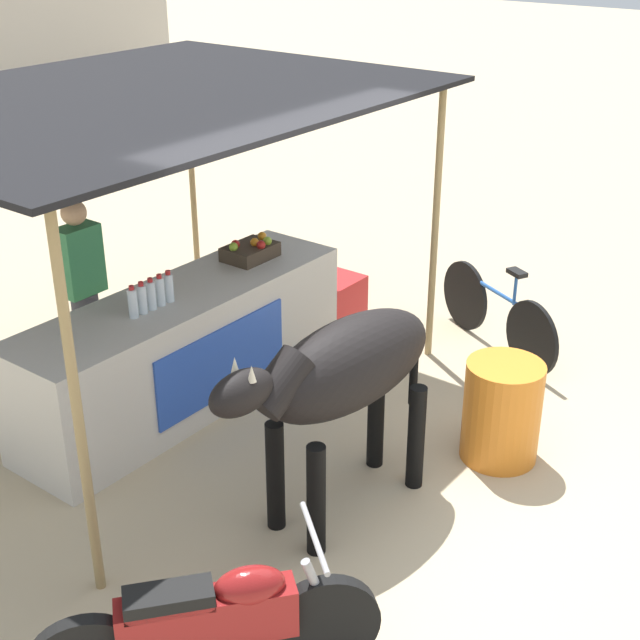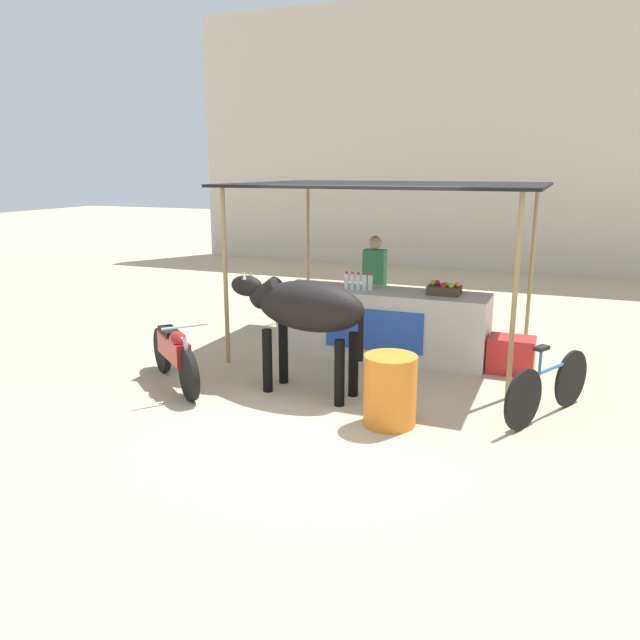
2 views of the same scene
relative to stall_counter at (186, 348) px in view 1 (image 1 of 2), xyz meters
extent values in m
plane|color=tan|center=(0.00, -2.20, -0.48)|extent=(60.00, 60.00, 0.00)
cube|color=beige|center=(0.00, 0.00, 0.00)|extent=(3.00, 0.80, 0.96)
cube|color=#264CB2|center=(0.00, -0.41, 0.00)|extent=(1.40, 0.02, 0.58)
cube|color=black|center=(0.00, 0.30, 1.95)|extent=(4.20, 3.20, 0.04)
cylinder|color=#997F51|center=(-1.89, -1.14, 0.73)|extent=(0.06, 0.06, 2.43)
cylinder|color=#997F51|center=(1.89, -1.14, 0.73)|extent=(0.06, 0.06, 2.43)
cylinder|color=#997F51|center=(1.89, 1.74, 0.73)|extent=(0.06, 0.06, 2.43)
cylinder|color=silver|center=(-0.53, -0.05, 0.59)|extent=(0.07, 0.07, 0.22)
cylinder|color=red|center=(-0.53, -0.05, 0.71)|extent=(0.04, 0.04, 0.03)
cylinder|color=silver|center=(-0.44, -0.05, 0.59)|extent=(0.07, 0.07, 0.22)
cylinder|color=red|center=(-0.44, -0.05, 0.71)|extent=(0.04, 0.04, 0.03)
cylinder|color=silver|center=(-0.35, -0.05, 0.59)|extent=(0.07, 0.07, 0.22)
cylinder|color=red|center=(-0.35, -0.05, 0.71)|extent=(0.04, 0.04, 0.03)
cylinder|color=silver|center=(-0.26, -0.05, 0.59)|extent=(0.07, 0.07, 0.22)
cylinder|color=red|center=(-0.26, -0.05, 0.71)|extent=(0.04, 0.04, 0.03)
cylinder|color=silver|center=(-0.17, -0.05, 0.59)|extent=(0.07, 0.07, 0.22)
cylinder|color=red|center=(-0.17, -0.05, 0.71)|extent=(0.04, 0.04, 0.03)
cube|color=#3F3326|center=(0.87, 0.05, 0.54)|extent=(0.44, 0.32, 0.12)
sphere|color=#B21E19|center=(0.87, -0.06, 0.63)|extent=(0.08, 0.08, 0.08)
sphere|color=orange|center=(1.04, 0.07, 0.63)|extent=(0.08, 0.08, 0.08)
sphere|color=#8CB22D|center=(0.98, -0.05, 0.63)|extent=(0.08, 0.08, 0.08)
sphere|color=#8CB22D|center=(0.70, 0.09, 0.63)|extent=(0.08, 0.08, 0.08)
sphere|color=orange|center=(0.89, 0.02, 0.63)|extent=(0.08, 0.08, 0.08)
sphere|color=#B21E19|center=(0.76, 0.11, 0.63)|extent=(0.08, 0.08, 0.08)
cylinder|color=#383842|center=(-0.35, 0.75, -0.04)|extent=(0.22, 0.22, 0.88)
cube|color=#337F4C|center=(-0.35, 0.75, 0.68)|extent=(0.34, 0.20, 0.56)
sphere|color=tan|center=(-0.35, 0.75, 1.07)|extent=(0.20, 0.20, 0.20)
cube|color=red|center=(1.82, -0.10, -0.24)|extent=(0.60, 0.44, 0.48)
cylinder|color=orange|center=(0.80, -2.39, -0.10)|extent=(0.56, 0.56, 0.76)
ellipsoid|color=black|center=(-0.35, -1.85, 0.60)|extent=(1.45, 0.68, 0.60)
cylinder|color=black|center=(-0.85, -1.97, -0.09)|extent=(0.12, 0.12, 0.78)
cylinder|color=black|center=(-0.81, -1.61, -0.09)|extent=(0.12, 0.12, 0.78)
cylinder|color=black|center=(0.12, -2.09, -0.09)|extent=(0.12, 0.12, 0.78)
cylinder|color=black|center=(0.16, -1.72, -0.09)|extent=(0.12, 0.12, 0.78)
cylinder|color=black|center=(-0.94, -1.78, 0.71)|extent=(0.47, 0.29, 0.41)
ellipsoid|color=black|center=(-1.24, -1.74, 0.77)|extent=(0.46, 0.27, 0.26)
cone|color=beige|center=(-1.22, -1.81, 0.91)|extent=(0.05, 0.05, 0.10)
cone|color=beige|center=(-1.21, -1.67, 0.91)|extent=(0.05, 0.05, 0.10)
cylinder|color=black|center=(0.31, -1.93, 0.33)|extent=(0.06, 0.06, 0.60)
ellipsoid|color=silver|center=(-0.42, -1.61, 0.60)|extent=(0.45, 0.15, 0.32)
cylinder|color=black|center=(-1.58, -2.57, -0.18)|extent=(0.51, 0.44, 0.60)
cube|color=maroon|center=(-2.04, -2.19, 0.00)|extent=(0.81, 0.71, 0.28)
ellipsoid|color=maroon|center=(-1.87, -2.33, 0.16)|extent=(0.41, 0.38, 0.20)
cube|color=black|center=(-2.18, -2.08, 0.16)|extent=(0.45, 0.42, 0.10)
cylinder|color=#99999E|center=(-1.61, -2.54, 0.40)|extent=(0.37, 0.44, 0.03)
cylinder|color=#99999E|center=(-1.59, -2.56, 0.02)|extent=(0.19, 0.17, 0.49)
cylinder|color=black|center=(2.57, -1.12, -0.15)|extent=(0.33, 0.61, 0.66)
cylinder|color=black|center=(2.12, -2.01, -0.15)|extent=(0.33, 0.61, 0.66)
cylinder|color=#2659A5|center=(2.34, -1.56, 0.07)|extent=(0.42, 0.77, 0.04)
cylinder|color=#2659A5|center=(2.24, -1.76, 0.19)|extent=(0.03, 0.03, 0.28)
cube|color=black|center=(2.24, -1.76, 0.35)|extent=(0.17, 0.21, 0.04)
camera|label=1|loc=(-4.38, -4.68, 3.25)|focal=50.00mm
camera|label=2|loc=(2.43, -8.41, 2.18)|focal=35.00mm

